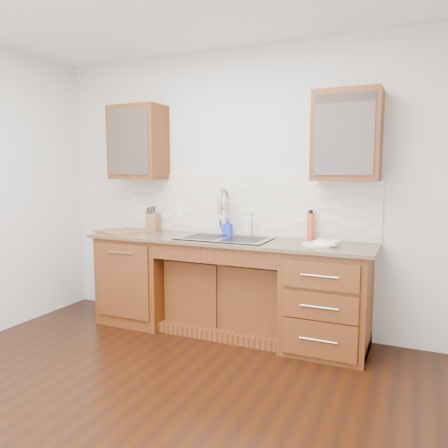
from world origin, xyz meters
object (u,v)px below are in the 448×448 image
at_px(soap_bottle, 228,227).
at_px(water_bottle, 310,227).
at_px(plate, 317,244).
at_px(knife_block, 153,222).
at_px(cutting_board, 117,232).

xyz_separation_m(soap_bottle, water_bottle, (0.80, 0.03, 0.04)).
bearing_deg(water_bottle, soap_bottle, -177.72).
height_order(water_bottle, plate, water_bottle).
height_order(soap_bottle, water_bottle, water_bottle).
relative_size(knife_block, cutting_board, 0.45).
bearing_deg(knife_block, plate, -18.73).
height_order(plate, cutting_board, cutting_board).
height_order(plate, knife_block, knife_block).
relative_size(plate, knife_block, 1.43).
bearing_deg(knife_block, water_bottle, -10.74).
distance_m(water_bottle, plate, 0.29).
bearing_deg(cutting_board, plate, 1.66).
bearing_deg(plate, soap_bottle, 167.06).
xyz_separation_m(water_bottle, plate, (0.12, -0.24, -0.12)).
distance_m(water_bottle, cutting_board, 1.95).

